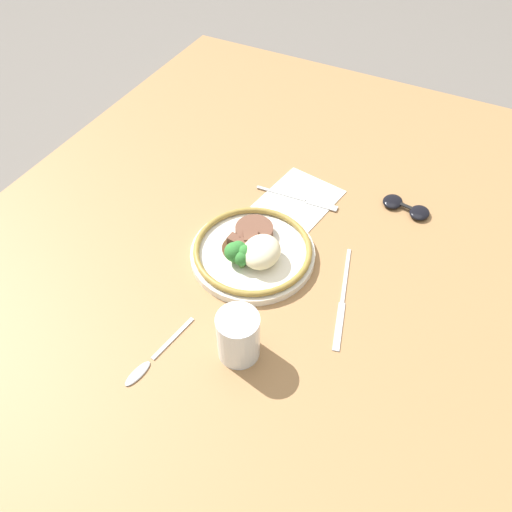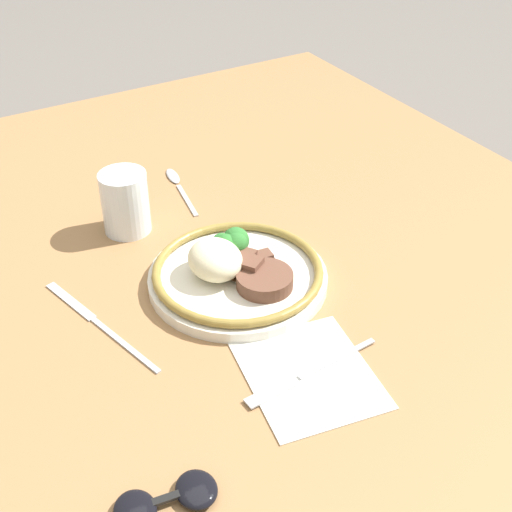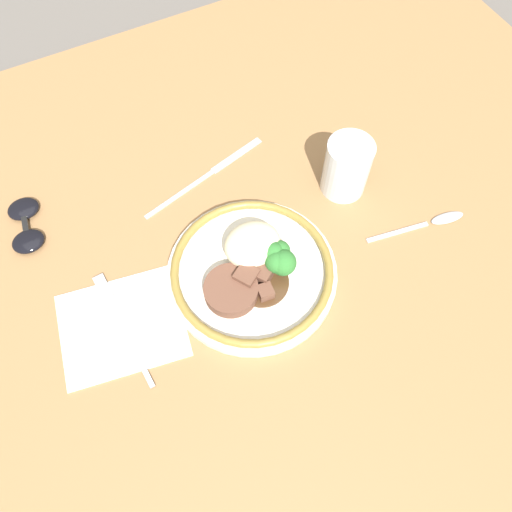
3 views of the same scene
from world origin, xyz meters
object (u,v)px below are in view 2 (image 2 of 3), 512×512
at_px(juice_glass, 125,205).
at_px(sunglasses, 166,500).
at_px(plate, 237,271).
at_px(knife, 96,322).
at_px(fork, 301,377).
at_px(spoon, 176,182).

xyz_separation_m(juice_glass, sunglasses, (-0.46, 0.15, -0.04)).
height_order(plate, knife, plate).
xyz_separation_m(knife, sunglasses, (-0.29, 0.03, 0.01)).
height_order(plate, fork, plate).
distance_m(plate, juice_glass, 0.21).
xyz_separation_m(juice_glass, spoon, (0.09, -0.12, -0.04)).
bearing_deg(plate, spoon, -8.97).
height_order(plate, juice_glass, juice_glass).
relative_size(plate, knife, 1.05).
distance_m(fork, spoon, 0.49).
xyz_separation_m(plate, sunglasses, (-0.27, 0.23, -0.01)).
xyz_separation_m(plate, spoon, (0.29, -0.05, -0.02)).
height_order(juice_glass, fork, juice_glass).
distance_m(plate, spoon, 0.29).
distance_m(knife, spoon, 0.36).
height_order(spoon, sunglasses, sunglasses).
relative_size(fork, spoon, 1.16).
distance_m(juice_glass, knife, 0.22).
bearing_deg(juice_glass, spoon, -53.46).
relative_size(plate, fork, 1.30).
relative_size(plate, juice_glass, 2.56).
relative_size(juice_glass, fork, 0.51).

